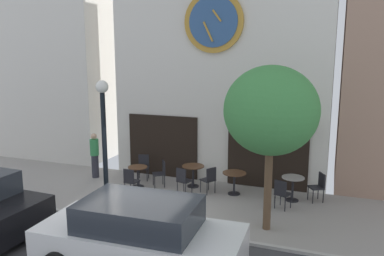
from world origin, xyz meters
name	(u,v)px	position (x,y,z in m)	size (l,w,h in m)	color
ground_plane	(124,236)	(0.00, -0.60, -0.02)	(25.13, 9.84, 0.13)	gray
clock_building	(225,37)	(0.82, 5.74, 5.15)	(7.79, 4.26, 9.99)	silver
neighbor_building_left	(57,31)	(-7.57, 6.65, 5.61)	(6.43, 4.68, 11.22)	silver
street_lamp	(105,145)	(-1.36, 0.76, 1.93)	(0.36, 0.36, 3.80)	black
street_tree	(271,111)	(3.32, 1.04, 3.13)	(2.38, 2.14, 4.27)	brown
cafe_table_center_right	(138,173)	(-1.40, 2.78, 0.50)	(0.67, 0.67, 0.73)	black
cafe_table_center	(193,171)	(0.37, 3.48, 0.55)	(0.77, 0.77, 0.75)	black
cafe_table_near_door	(234,178)	(1.89, 3.25, 0.54)	(0.77, 0.77, 0.74)	black
cafe_table_near_curb	(293,184)	(3.74, 3.32, 0.54)	(0.69, 0.69, 0.77)	black
cafe_chair_outer	(209,178)	(1.11, 3.02, 0.53)	(0.55, 0.55, 0.90)	black
cafe_chair_facing_street	(143,165)	(-1.63, 3.63, 0.53)	(0.50, 0.50, 0.90)	black
cafe_chair_by_entrance	(319,185)	(4.50, 3.56, 0.53)	(0.54, 0.54, 0.90)	black
cafe_chair_left_end	(161,172)	(-0.68, 3.13, 0.53)	(0.56, 0.56, 0.90)	black
cafe_chair_facing_wall	(282,192)	(3.51, 2.51, 0.53)	(0.52, 0.52, 0.90)	black
cafe_chair_near_lamp	(131,180)	(-1.24, 1.98, 0.53)	(0.43, 0.43, 0.90)	black
cafe_chair_right_end	(183,179)	(0.33, 2.64, 0.53)	(0.50, 0.50, 0.90)	black
pedestrian_green	(95,155)	(-3.41, 3.20, 0.86)	(0.44, 0.44, 1.67)	#2D2D38
parked_car_white	(140,237)	(1.15, -1.87, 0.76)	(4.36, 2.15, 1.55)	white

